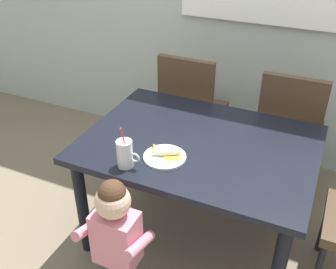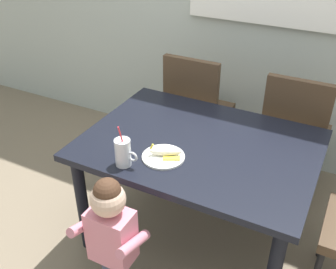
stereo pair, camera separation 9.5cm
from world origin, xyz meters
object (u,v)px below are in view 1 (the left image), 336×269
at_px(dining_chair_right, 289,127).
at_px(toddler_standing, 116,232).
at_px(milk_cup, 125,155).
at_px(peeled_banana, 168,152).
at_px(dining_table, 199,155).
at_px(dining_chair_left, 190,106).
at_px(snack_plate, 165,157).

relative_size(dining_chair_right, toddler_standing, 1.15).
height_order(milk_cup, peeled_banana, milk_cup).
bearing_deg(milk_cup, peeled_banana, 44.44).
bearing_deg(dining_table, toddler_standing, -106.00).
bearing_deg(milk_cup, dining_table, 54.83).
bearing_deg(dining_chair_left, dining_table, 114.98).
bearing_deg(toddler_standing, dining_chair_left, 96.20).
height_order(toddler_standing, milk_cup, milk_cup).
distance_m(dining_chair_left, toddler_standing, 1.37).
relative_size(dining_table, milk_cup, 5.24).
bearing_deg(dining_chair_left, toddler_standing, 96.20).
bearing_deg(toddler_standing, dining_table, 74.00).
height_order(dining_chair_left, milk_cup, milk_cup).
height_order(dining_chair_left, peeled_banana, dining_chair_left).
xyz_separation_m(dining_chair_left, peeled_banana, (0.23, -0.93, 0.21)).
height_order(dining_chair_left, snack_plate, dining_chair_left).
height_order(dining_table, dining_chair_right, dining_chair_right).
bearing_deg(dining_table, dining_chair_left, 114.98).
xyz_separation_m(snack_plate, peeled_banana, (0.01, 0.01, 0.03)).
distance_m(dining_chair_left, milk_cup, 1.12).
height_order(dining_chair_right, peeled_banana, dining_chair_right).
height_order(dining_chair_right, milk_cup, milk_cup).
bearing_deg(peeled_banana, dining_chair_right, 60.80).
distance_m(dining_table, dining_chair_right, 0.82).
distance_m(dining_table, snack_plate, 0.28).
bearing_deg(toddler_standing, dining_chair_right, 66.10).
height_order(dining_table, dining_chair_left, dining_chair_left).
distance_m(dining_chair_right, toddler_standing, 1.48).
bearing_deg(snack_plate, dining_chair_right, 60.65).
relative_size(dining_chair_left, peeled_banana, 5.46).
relative_size(dining_chair_right, milk_cup, 3.85).
relative_size(dining_table, peeled_banana, 7.45).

